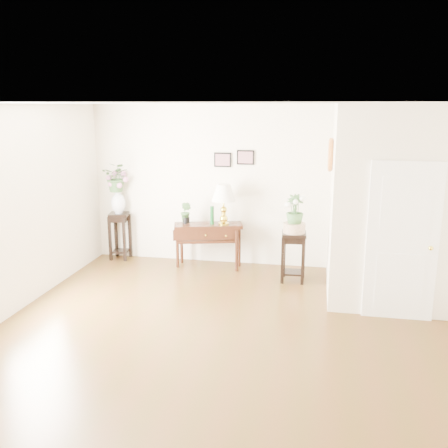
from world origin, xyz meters
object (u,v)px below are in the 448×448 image
(table_lamp, at_px, (224,205))
(plant_stand_b, at_px, (293,257))
(console_table, at_px, (208,246))
(plant_stand_a, at_px, (120,236))

(table_lamp, distance_m, plant_stand_b, 1.49)
(table_lamp, xyz_separation_m, plant_stand_b, (1.22, -0.43, -0.72))
(console_table, distance_m, table_lamp, 0.79)
(table_lamp, height_order, plant_stand_b, table_lamp)
(plant_stand_a, relative_size, plant_stand_b, 1.07)
(console_table, distance_m, plant_stand_a, 1.71)
(console_table, bearing_deg, plant_stand_a, 159.47)
(plant_stand_a, distance_m, plant_stand_b, 3.25)
(console_table, height_order, plant_stand_b, plant_stand_b)
(console_table, bearing_deg, table_lamp, -14.86)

